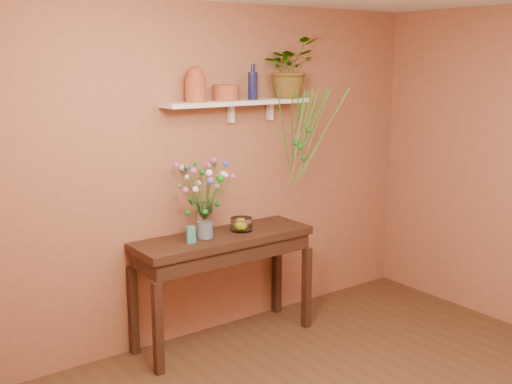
{
  "coord_description": "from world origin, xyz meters",
  "views": [
    {
      "loc": [
        -2.78,
        -2.27,
        2.25
      ],
      "look_at": [
        0.0,
        1.55,
        1.25
      ],
      "focal_mm": 43.81,
      "sensor_mm": 36.0,
      "label": 1
    }
  ],
  "objects": [
    {
      "name": "blue_bottle",
      "position": [
        0.19,
        1.85,
        2.05
      ],
      "size": [
        0.08,
        0.08,
        0.29
      ],
      "color": "#141740",
      "rests_on": "wall_shelf"
    },
    {
      "name": "terracotta_pot",
      "position": [
        -0.05,
        1.89,
        2.0
      ],
      "size": [
        0.24,
        0.24,
        0.12
      ],
      "primitive_type": "cylinder",
      "rotation": [
        0.0,
        0.0,
        -0.2
      ],
      "color": "#A34826",
      "rests_on": "wall_shelf"
    },
    {
      "name": "spider_plant",
      "position": [
        0.56,
        1.86,
        2.19
      ],
      "size": [
        0.53,
        0.49,
        0.5
      ],
      "primitive_type": "imported",
      "rotation": [
        0.0,
        0.0,
        0.24
      ],
      "color": "#1B721A",
      "rests_on": "wall_shelf"
    },
    {
      "name": "wall_shelf",
      "position": [
        0.06,
        1.87,
        1.92
      ],
      "size": [
        1.3,
        0.24,
        0.19
      ],
      "color": "white",
      "rests_on": "room"
    },
    {
      "name": "sideboard",
      "position": [
        -0.18,
        1.74,
        0.76
      ],
      "size": [
        1.47,
        0.47,
        0.89
      ],
      "color": "#3B2014",
      "rests_on": "ground"
    },
    {
      "name": "glass_bowl",
      "position": [
        0.0,
        1.76,
        0.94
      ],
      "size": [
        0.18,
        0.18,
        0.11
      ],
      "color": "white",
      "rests_on": "sideboard"
    },
    {
      "name": "plant_fronds",
      "position": [
        0.61,
        1.69,
        1.63
      ],
      "size": [
        0.65,
        0.35,
        0.82
      ],
      "color": "#1B721A",
      "rests_on": "wall_shelf"
    },
    {
      "name": "lemon",
      "position": [
        0.0,
        1.77,
        0.94
      ],
      "size": [
        0.07,
        0.07,
        0.07
      ],
      "primitive_type": "sphere",
      "color": "#FFFC18",
      "rests_on": "glass_bowl"
    },
    {
      "name": "terracotta_jug",
      "position": [
        -0.34,
        1.87,
        2.07
      ],
      "size": [
        0.21,
        0.21,
        0.27
      ],
      "color": "#A34826",
      "rests_on": "wall_shelf"
    },
    {
      "name": "room",
      "position": [
        0.0,
        0.0,
        1.35
      ],
      "size": [
        4.04,
        4.04,
        2.7
      ],
      "color": "#4E331E",
      "rests_on": "ground"
    },
    {
      "name": "carton",
      "position": [
        -0.51,
        1.7,
        0.96
      ],
      "size": [
        0.07,
        0.06,
        0.13
      ],
      "primitive_type": "cube",
      "rotation": [
        0.0,
        0.0,
        -0.19
      ],
      "color": "#2F5E7D",
      "rests_on": "sideboard"
    },
    {
      "name": "glass_vase",
      "position": [
        -0.35,
        1.75,
        1.01
      ],
      "size": [
        0.13,
        0.13,
        0.27
      ],
      "color": "white",
      "rests_on": "sideboard"
    },
    {
      "name": "bouquet",
      "position": [
        -0.35,
        1.76,
        1.35
      ],
      "size": [
        0.42,
        0.47,
        0.47
      ],
      "color": "#386B28",
      "rests_on": "glass_vase"
    }
  ]
}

